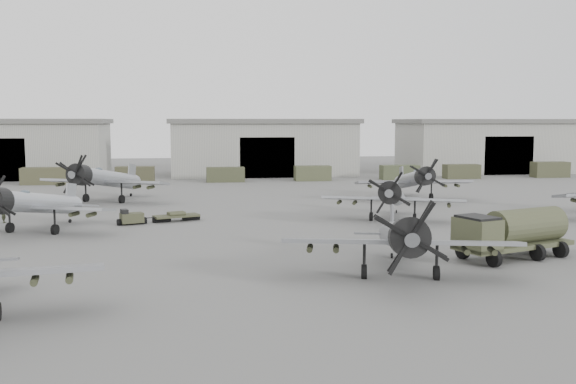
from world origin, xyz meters
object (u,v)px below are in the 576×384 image
aircraft_mid_0 (30,203)px  ground_crew (4,213)px  aircraft_far_0 (102,178)px  tug_trailer (149,217)px  aircraft_mid_2 (393,196)px  aircraft_far_1 (415,179)px  aircraft_near_1 (401,237)px  fuel_tanker (512,230)px

aircraft_mid_0 → ground_crew: size_ratio=7.94×
aircraft_far_0 → tug_trailer: aircraft_far_0 is taller
aircraft_mid_2 → aircraft_far_1: 15.06m
aircraft_near_1 → tug_trailer: 25.73m
aircraft_mid_2 → tug_trailer: aircraft_mid_2 is taller
aircraft_mid_0 → ground_crew: (-3.46, 5.73, -1.50)m
aircraft_mid_0 → aircraft_far_0: size_ratio=0.92×
aircraft_near_1 → aircraft_mid_2: aircraft_near_1 is taller
aircraft_far_1 → fuel_tanker: bearing=-93.8°
aircraft_far_1 → tug_trailer: size_ratio=1.89×
aircraft_mid_2 → aircraft_far_1: size_ratio=0.95×
tug_trailer → ground_crew: size_ratio=4.21×
aircraft_mid_0 → tug_trailer: bearing=45.0°
aircraft_far_1 → aircraft_near_1: bearing=-106.8°
ground_crew → fuel_tanker: bearing=-124.1°
aircraft_mid_0 → aircraft_far_1: bearing=44.1°
aircraft_near_1 → aircraft_far_1: 34.86m
aircraft_far_1 → tug_trailer: aircraft_far_1 is taller
aircraft_far_0 → aircraft_far_1: bearing=18.0°
aircraft_near_1 → aircraft_mid_0: 28.71m
aircraft_mid_0 → aircraft_mid_2: 28.51m
aircraft_mid_0 → fuel_tanker: bearing=-2.4°
aircraft_far_1 → tug_trailer: 29.14m
aircraft_near_1 → ground_crew: aircraft_near_1 is taller
tug_trailer → ground_crew: bearing=151.4°
aircraft_far_0 → aircraft_mid_0: bearing=-75.3°
aircraft_near_1 → aircraft_far_0: 40.88m
aircraft_far_0 → ground_crew: aircraft_far_0 is taller
fuel_tanker → aircraft_mid_0: bearing=137.7°
aircraft_near_1 → fuel_tanker: (8.46, 4.10, -0.57)m
fuel_tanker → ground_crew: bearing=132.1°
tug_trailer → aircraft_mid_0: bearing=-175.1°
aircraft_far_0 → ground_crew: size_ratio=8.64×
fuel_tanker → tug_trailer: 28.58m
aircraft_far_0 → aircraft_far_1: 32.51m
aircraft_far_0 → aircraft_near_1: bearing=-37.3°
aircraft_far_1 → aircraft_mid_0: bearing=-152.7°
aircraft_mid_0 → aircraft_near_1: bearing=-16.7°
aircraft_mid_2 → tug_trailer: 20.27m
aircraft_far_0 → tug_trailer: 15.59m
aircraft_mid_2 → aircraft_far_1: bearing=85.2°
aircraft_mid_0 → fuel_tanker: size_ratio=1.51×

